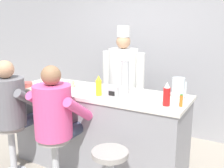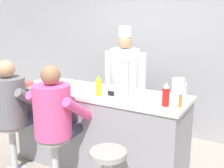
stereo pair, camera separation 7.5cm
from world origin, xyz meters
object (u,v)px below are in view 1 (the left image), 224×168
Objects in this scene: mustard_bottle_yellow at (99,86)px; breakfast_plate at (58,88)px; cook_in_whites_near at (123,79)px; diner_seated_grey at (11,105)px; hot_sauce_bottle_orange at (181,101)px; water_pitcher_clear at (178,88)px; diner_seated_pink at (55,115)px; napkin_dispenser_chrome at (113,93)px; cup_stack_steel at (125,78)px; ketchup_bottle_red at (167,95)px; coffee_mug_white at (44,78)px; coffee_mug_tan at (71,84)px; cereal_bowl at (26,85)px.

mustard_bottle_yellow reaches higher than breakfast_plate.
mustard_bottle_yellow is 1.15m from cook_in_whites_near.
cook_in_whites_near is at bearing 64.99° from diner_seated_grey.
mustard_bottle_yellow reaches higher than hot_sauce_bottle_orange.
water_pitcher_clear is 0.16× the size of diner_seated_pink.
diner_seated_grey reaches higher than napkin_dispenser_chrome.
ketchup_bottle_red is at bearing -18.47° from cup_stack_steel.
hot_sauce_bottle_orange is at bearing 2.00° from breakfast_plate.
napkin_dispenser_chrome is 0.08× the size of cook_in_whites_near.
mustard_bottle_yellow is at bearing -159.32° from water_pitcher_clear.
coffee_mug_white is at bearing -178.77° from water_pitcher_clear.
water_pitcher_clear is (-0.10, 0.27, 0.06)m from hot_sauce_bottle_orange.
coffee_mug_tan is 0.55m from coffee_mug_white.
coffee_mug_tan is (0.05, 0.21, 0.02)m from breakfast_plate.
cook_in_whites_near is at bearing 133.22° from ketchup_bottle_red.
coffee_mug_white is 1.20m from cook_in_whites_near.
breakfast_plate is 0.88m from cup_stack_steel.
coffee_mug_white is (-1.09, 0.27, -0.06)m from mustard_bottle_yellow.
cereal_bowl is at bearing -85.82° from coffee_mug_white.
diner_seated_grey is at bearing -130.55° from breakfast_plate.
cook_in_whites_near is at bearing 137.80° from hot_sauce_bottle_orange.
diner_seated_pink is (-0.49, -0.40, -0.22)m from napkin_dispenser_chrome.
coffee_mug_tan is (-0.55, 0.20, -0.07)m from mustard_bottle_yellow.
mustard_bottle_yellow is 0.89m from water_pitcher_clear.
ketchup_bottle_red is 0.31m from water_pitcher_clear.
breakfast_plate is (-1.43, -0.32, -0.10)m from water_pitcher_clear.
coffee_mug_tan is at bearing 162.12° from napkin_dispenser_chrome.
cook_in_whites_near is (-0.45, 1.15, -0.10)m from napkin_dispenser_chrome.
cereal_bowl is (-1.07, -0.09, -0.08)m from mustard_bottle_yellow.
water_pitcher_clear is 1.43× the size of cereal_bowl.
diner_seated_pink is at bearing -129.22° from cup_stack_steel.
diner_seated_grey is (-1.77, -0.45, -0.26)m from ketchup_bottle_red.
cook_in_whites_near is at bearing 71.33° from coffee_mug_tan.
coffee_mug_tan is 0.33× the size of cup_stack_steel.
coffee_mug_white is 0.75m from diner_seated_grey.
cup_stack_steel is (-0.70, 0.15, 0.14)m from hot_sauce_bottle_orange.
ketchup_bottle_red is at bearing -46.78° from cook_in_whites_near.
cup_stack_steel reaches higher than hot_sauce_bottle_orange.
coffee_mug_tan reaches higher than breakfast_plate.
diner_seated_pink reaches higher than napkin_dispenser_chrome.
cup_stack_steel is 0.28× the size of diner_seated_grey.
napkin_dispenser_chrome is (1.28, 0.05, 0.04)m from cereal_bowl.
coffee_mug_tan is at bearing 179.10° from cup_stack_steel.
cereal_bowl is 0.41m from diner_seated_grey.
diner_seated_grey is at bearing -161.19° from napkin_dispenser_chrome.
breakfast_plate is 0.68× the size of cup_stack_steel.
diner_seated_grey is 1.72m from cook_in_whites_near.
cup_stack_steel is 1.41m from diner_seated_grey.
breakfast_plate is at bearing -29.71° from coffee_mug_white.
water_pitcher_clear is 1.39m from coffee_mug_tan.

